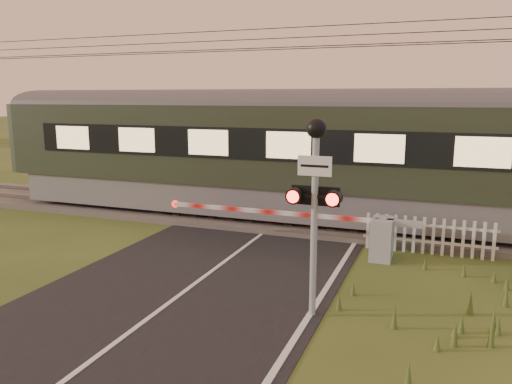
% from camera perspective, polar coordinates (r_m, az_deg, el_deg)
% --- Properties ---
extents(ground, '(160.00, 160.00, 0.00)m').
position_cam_1_polar(ground, '(10.73, -8.35, -11.41)').
color(ground, '#32451A').
rests_on(ground, ground).
extents(road, '(6.00, 140.00, 0.03)m').
position_cam_1_polar(road, '(10.53, -8.89, -11.81)').
color(road, black).
rests_on(road, ground).
extents(track_bed, '(140.00, 3.40, 0.39)m').
position_cam_1_polar(track_bed, '(16.41, 2.68, -3.18)').
color(track_bed, '#47423D').
rests_on(track_bed, ground).
extents(overhead_wires, '(120.00, 0.62, 0.62)m').
position_cam_1_polar(overhead_wires, '(16.01, 2.86, 16.88)').
color(overhead_wires, black).
rests_on(overhead_wires, ground).
extents(boom_gate, '(6.95, 0.81, 1.08)m').
position_cam_1_polar(boom_gate, '(12.99, 12.65, -4.80)').
color(boom_gate, gray).
rests_on(boom_gate, ground).
extents(crossing_signal, '(0.94, 0.37, 3.68)m').
position_cam_1_polar(crossing_signal, '(8.97, 6.76, 1.04)').
color(crossing_signal, gray).
rests_on(crossing_signal, ground).
extents(picket_fence, '(3.34, 0.08, 0.98)m').
position_cam_1_polar(picket_fence, '(13.72, 19.10, -4.75)').
color(picket_fence, silver).
rests_on(picket_fence, ground).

